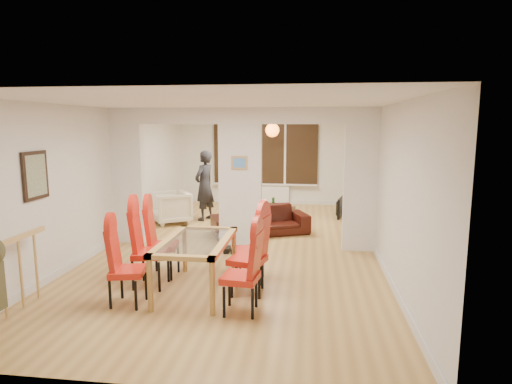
% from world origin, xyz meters
% --- Properties ---
extents(floor, '(5.00, 9.00, 0.01)m').
position_xyz_m(floor, '(0.00, 0.00, 0.00)').
color(floor, tan).
rests_on(floor, ground).
extents(room_walls, '(5.00, 9.00, 2.60)m').
position_xyz_m(room_walls, '(0.00, 0.00, 1.30)').
color(room_walls, silver).
rests_on(room_walls, floor).
extents(divider_wall, '(5.00, 0.18, 2.60)m').
position_xyz_m(divider_wall, '(0.00, 0.00, 1.30)').
color(divider_wall, white).
rests_on(divider_wall, floor).
extents(bay_window_blinds, '(3.00, 0.08, 1.80)m').
position_xyz_m(bay_window_blinds, '(0.00, 4.44, 1.50)').
color(bay_window_blinds, black).
rests_on(bay_window_blinds, room_walls).
extents(radiator, '(1.40, 0.08, 0.50)m').
position_xyz_m(radiator, '(0.00, 4.40, 0.30)').
color(radiator, white).
rests_on(radiator, floor).
extents(pendant_light, '(0.36, 0.36, 0.36)m').
position_xyz_m(pendant_light, '(0.30, 3.30, 2.15)').
color(pendant_light, orange).
rests_on(pendant_light, room_walls).
extents(stair_newel, '(0.40, 1.20, 1.10)m').
position_xyz_m(stair_newel, '(-2.25, -3.20, 0.55)').
color(stair_newel, tan).
rests_on(stair_newel, floor).
extents(wall_poster, '(0.04, 0.52, 0.67)m').
position_xyz_m(wall_poster, '(-2.47, -2.40, 1.60)').
color(wall_poster, gray).
rests_on(wall_poster, room_walls).
extents(pillar_photo, '(0.30, 0.03, 0.25)m').
position_xyz_m(pillar_photo, '(0.00, -0.10, 1.60)').
color(pillar_photo, '#4C8CD8').
rests_on(pillar_photo, divider_wall).
extents(dining_table, '(0.88, 1.57, 0.74)m').
position_xyz_m(dining_table, '(-0.24, -2.28, 0.37)').
color(dining_table, '#B68843').
rests_on(dining_table, floor).
extents(dining_chair_la, '(0.50, 0.50, 1.05)m').
position_xyz_m(dining_chair_la, '(-0.99, -2.85, 0.52)').
color(dining_chair_la, red).
rests_on(dining_chair_la, floor).
extents(dining_chair_lb, '(0.54, 0.54, 1.16)m').
position_xyz_m(dining_chair_lb, '(-0.94, -2.21, 0.58)').
color(dining_chair_lb, red).
rests_on(dining_chair_lb, floor).
extents(dining_chair_lc, '(0.51, 0.51, 1.10)m').
position_xyz_m(dining_chair_lc, '(-0.91, -1.77, 0.55)').
color(dining_chair_lc, red).
rests_on(dining_chair_lc, floor).
extents(dining_chair_ra, '(0.47, 0.47, 1.06)m').
position_xyz_m(dining_chair_ra, '(0.48, -2.90, 0.53)').
color(dining_chair_ra, red).
rests_on(dining_chair_ra, floor).
extents(dining_chair_rb, '(0.55, 0.55, 1.12)m').
position_xyz_m(dining_chair_rb, '(0.47, -2.28, 0.56)').
color(dining_chair_rb, red).
rests_on(dining_chair_rb, floor).
extents(dining_chair_rc, '(0.50, 0.50, 1.07)m').
position_xyz_m(dining_chair_rc, '(0.44, -1.81, 0.53)').
color(dining_chair_rc, red).
rests_on(dining_chair_rc, floor).
extents(sofa, '(2.15, 1.49, 0.59)m').
position_xyz_m(sofa, '(0.27, 0.94, 0.29)').
color(sofa, black).
rests_on(sofa, floor).
extents(armchair, '(1.11, 1.11, 0.74)m').
position_xyz_m(armchair, '(-1.92, 1.68, 0.37)').
color(armchair, '#EFE5CA').
rests_on(armchair, floor).
extents(person, '(0.72, 0.61, 1.68)m').
position_xyz_m(person, '(-1.22, 2.11, 0.84)').
color(person, black).
rests_on(person, floor).
extents(television, '(0.88, 0.32, 0.50)m').
position_xyz_m(television, '(2.00, 2.91, 0.25)').
color(television, black).
rests_on(television, floor).
extents(coffee_table, '(1.15, 0.75, 0.24)m').
position_xyz_m(coffee_table, '(0.42, 2.58, 0.12)').
color(coffee_table, '#352212').
rests_on(coffee_table, floor).
extents(bottle, '(0.07, 0.07, 0.27)m').
position_xyz_m(bottle, '(0.40, 2.59, 0.38)').
color(bottle, '#143F19').
rests_on(bottle, coffee_table).
extents(bowl, '(0.21, 0.21, 0.05)m').
position_xyz_m(bowl, '(0.21, 2.56, 0.27)').
color(bowl, '#352212').
rests_on(bowl, coffee_table).
extents(shoes, '(0.23, 0.25, 0.10)m').
position_xyz_m(shoes, '(-0.11, -0.46, 0.05)').
color(shoes, black).
rests_on(shoes, floor).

